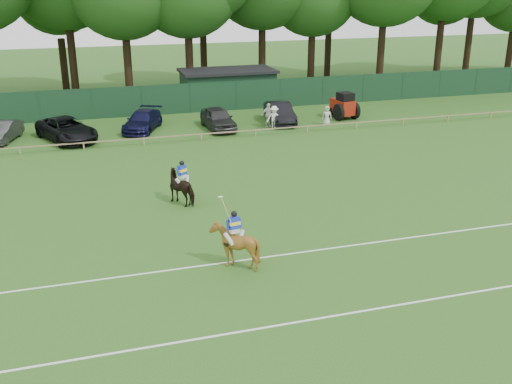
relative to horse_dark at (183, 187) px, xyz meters
name	(u,v)px	position (x,y,z in m)	size (l,w,h in m)	color
ground	(265,246)	(2.42, -6.22, -0.85)	(160.00, 160.00, 0.00)	#1E4C14
horse_dark	(183,187)	(0.00, 0.00, 0.00)	(0.92, 2.02, 1.70)	black
horse_chestnut	(234,245)	(0.69, -7.63, 0.08)	(1.51, 1.70, 1.87)	brown
sedan_grey	(3,131)	(-9.87, 15.61, -0.17)	(1.45, 4.16, 1.37)	#303033
suv_black	(67,129)	(-5.60, 14.50, -0.05)	(2.65, 5.75, 1.60)	black
sedan_navy	(143,121)	(-0.17, 15.84, -0.13)	(2.03, 4.99, 1.45)	#101134
hatch_grey	(218,118)	(5.33, 14.62, -0.04)	(1.92, 4.76, 1.62)	#2F2F31
estate_black	(280,113)	(10.45, 15.19, -0.06)	(1.69, 4.83, 1.59)	black
spectator_left	(274,118)	(9.36, 13.35, 0.03)	(1.14, 0.66, 1.77)	white
spectator_mid	(268,115)	(9.16, 14.23, 0.06)	(1.07, 0.45, 1.83)	beige
spectator_right	(327,116)	(13.67, 13.38, -0.10)	(0.73, 0.48, 1.50)	beige
rider_dark	(182,173)	(0.01, -0.01, 0.76)	(0.85, 0.65, 1.41)	silver
rider_chestnut	(234,226)	(0.69, -7.64, 0.90)	(0.96, 0.53, 2.05)	silver
polo_ball	(257,241)	(2.23, -5.64, -0.81)	(0.09, 0.09, 0.09)	silver
pitch_lines	(293,284)	(2.42, -9.72, -0.85)	(60.00, 5.10, 0.01)	silver
pitch_rail	(187,135)	(2.42, 11.78, -0.41)	(62.10, 0.10, 0.50)	#997F5B
perimeter_fence	(167,99)	(2.42, 20.78, 0.40)	(92.08, 0.08, 2.50)	#14351E
utility_shed	(228,86)	(8.42, 23.78, 0.68)	(8.40, 4.40, 3.04)	#14331E
tree_row	(175,96)	(4.42, 28.78, -0.85)	(96.00, 12.00, 21.00)	#26561C
tractor	(343,106)	(15.86, 15.14, 0.16)	(2.04, 2.76, 2.14)	maroon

